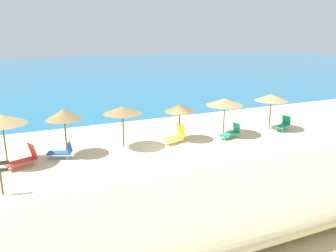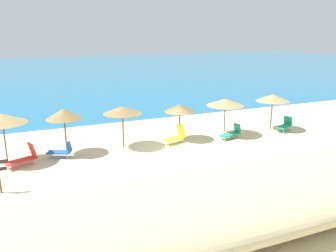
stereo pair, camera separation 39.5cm
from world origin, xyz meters
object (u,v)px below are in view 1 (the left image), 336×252
Objects in this scene: beach_umbrella_3 at (180,108)px; lounge_chair_3 at (24,158)px; beach_umbrella_4 at (225,102)px; wooden_signpost at (0,172)px; beach_umbrella_0 at (2,119)px; beach_umbrella_5 at (271,97)px; beach_umbrella_1 at (64,114)px; lounge_chair_1 at (62,151)px; lounge_chair_4 at (284,124)px; lounge_chair_0 at (176,136)px; beach_umbrella_2 at (123,110)px; lounge_chair_2 at (231,132)px.

beach_umbrella_3 is 1.38× the size of lounge_chair_3.
wooden_signpost is (-14.30, -3.88, -1.28)m from beach_umbrella_4.
beach_umbrella_0 reaches higher than beach_umbrella_5.
beach_umbrella_1 is 2.16m from lounge_chair_1.
beach_umbrella_3 is 1.61× the size of lounge_chair_1.
beach_umbrella_4 is at bearing -63.76° from lounge_chair_1.
beach_umbrella_5 reaches higher than lounge_chair_4.
lounge_chair_0 is at bearing 16.64° from wooden_signpost.
beach_umbrella_2 is 1.56× the size of lounge_chair_4.
beach_umbrella_4 is 0.98× the size of beach_umbrella_5.
wooden_signpost is at bearing -149.40° from beach_umbrella_2.
beach_umbrella_0 is 3.64m from lounge_chair_1.
beach_umbrella_2 is 7.72m from lounge_chair_2.
wooden_signpost is (-10.39, -3.53, 0.61)m from lounge_chair_0.
lounge_chair_1 is at bearing 72.08° from lounge_chair_0.
beach_umbrella_1 is 3.52m from beach_umbrella_2.
beach_umbrella_4 is at bearing -1.96° from beach_umbrella_2.
beach_umbrella_0 is at bearing 179.05° from beach_umbrella_5.
lounge_chair_0 is at bearing -9.89° from beach_umbrella_2.
lounge_chair_4 reaches higher than lounge_chair_2.
beach_umbrella_0 is 1.86× the size of lounge_chair_1.
lounge_chair_1 is at bearing -179.72° from beach_umbrella_5.
beach_umbrella_1 is 1.05× the size of beach_umbrella_5.
beach_umbrella_0 is 1.15× the size of beach_umbrella_3.
beach_umbrella_4 is at bearing -102.12° from lounge_chair_0.
beach_umbrella_3 is at bearing 18.48° from wooden_signpost.
beach_umbrella_2 reaches higher than beach_umbrella_3.
lounge_chair_4 is at bearing -110.43° from lounge_chair_0.
beach_umbrella_2 is 1.01× the size of beach_umbrella_4.
beach_umbrella_2 is at bearing 178.04° from beach_umbrella_4.
beach_umbrella_0 is at bearing 25.14° from lounge_chair_3.
beach_umbrella_0 is 1.74× the size of lounge_chair_0.
lounge_chair_0 reaches higher than lounge_chair_1.
beach_umbrella_0 is 4.27m from wooden_signpost.
beach_umbrella_3 is 10.03m from lounge_chair_3.
beach_umbrella_1 is 1.56× the size of lounge_chair_3.
lounge_chair_0 is at bearing -2.65° from beach_umbrella_0.
lounge_chair_3 is (-17.19, -0.52, -1.94)m from beach_umbrella_5.
lounge_chair_0 is 9.32m from lounge_chair_3.
beach_umbrella_2 is at bearing 62.96° from lounge_chair_0.
beach_umbrella_5 is at bearing -2.02° from beach_umbrella_1.
lounge_chair_2 is at bearing -115.19° from lounge_chair_0.
lounge_chair_1 is 4.83m from wooden_signpost.
lounge_chair_3 is (-2.04, -0.44, 0.05)m from lounge_chair_1.
beach_umbrella_4 is 1.47× the size of lounge_chair_3.
lounge_chair_0 is (6.92, -0.69, -1.99)m from beach_umbrella_1.
lounge_chair_2 is at bearing -6.57° from beach_umbrella_1.
lounge_chair_2 reaches higher than lounge_chair_1.
beach_umbrella_3 is (7.45, -0.12, -0.27)m from beach_umbrella_1.
lounge_chair_1 is 2.09m from lounge_chair_3.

